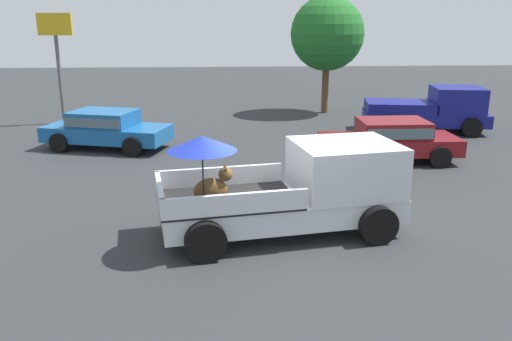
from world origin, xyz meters
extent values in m
plane|color=#2D3033|center=(0.00, 0.00, 0.00)|extent=(80.00, 80.00, 0.00)
cylinder|color=black|center=(1.56, 1.26, 0.40)|extent=(0.84, 0.41, 0.80)
cylinder|color=black|center=(1.89, -0.67, 0.40)|extent=(0.84, 0.41, 0.80)
cylinder|color=black|center=(-1.89, 0.67, 0.40)|extent=(0.84, 0.41, 0.80)
cylinder|color=black|center=(-1.56, -1.26, 0.40)|extent=(0.84, 0.41, 0.80)
cube|color=silver|center=(0.00, 0.00, 0.57)|extent=(5.23, 2.63, 0.50)
cube|color=silver|center=(1.38, 0.24, 1.36)|extent=(2.39, 2.19, 1.08)
cube|color=#4C606B|center=(2.36, 0.41, 1.56)|extent=(0.35, 1.71, 0.64)
cube|color=black|center=(-1.13, -0.20, 0.85)|extent=(3.07, 2.29, 0.06)
cube|color=silver|center=(-1.29, 0.71, 1.08)|extent=(2.78, 0.58, 0.40)
cube|color=silver|center=(-0.98, -1.10, 1.08)|extent=(2.78, 0.58, 0.40)
cube|color=silver|center=(-2.46, -0.43, 1.08)|extent=(0.41, 1.83, 0.40)
ellipsoid|color=brown|center=(-1.46, -0.48, 1.14)|extent=(0.72, 0.43, 0.52)
sphere|color=brown|center=(-1.16, -0.43, 1.46)|extent=(0.32, 0.32, 0.28)
cone|color=brown|center=(-1.18, -0.35, 1.60)|extent=(0.10, 0.10, 0.12)
cone|color=brown|center=(-1.15, -0.51, 1.60)|extent=(0.10, 0.10, 0.12)
cylinder|color=black|center=(-1.59, -0.70, 1.47)|extent=(0.03, 0.03, 1.17)
cone|color=#1E33B7|center=(-1.59, -0.70, 2.15)|extent=(1.53, 1.53, 0.28)
cylinder|color=black|center=(8.64, 10.72, 0.38)|extent=(0.79, 0.38, 0.76)
cylinder|color=black|center=(8.33, 8.84, 0.38)|extent=(0.79, 0.38, 0.76)
cylinder|color=black|center=(5.48, 11.23, 0.38)|extent=(0.79, 0.38, 0.76)
cylinder|color=black|center=(5.17, 9.36, 0.38)|extent=(0.79, 0.38, 0.76)
cube|color=navy|center=(6.90, 10.04, 0.55)|extent=(5.03, 2.55, 0.50)
cube|color=navy|center=(8.09, 9.84, 1.30)|extent=(2.17, 2.08, 1.00)
cube|color=navy|center=(5.92, 10.20, 1.00)|extent=(2.96, 2.21, 0.40)
cylinder|color=black|center=(-3.73, 8.37, 0.33)|extent=(0.70, 0.39, 0.66)
cylinder|color=black|center=(-4.22, 6.68, 0.33)|extent=(0.70, 0.39, 0.66)
cylinder|color=black|center=(-6.33, 9.12, 0.33)|extent=(0.70, 0.39, 0.66)
cylinder|color=black|center=(-6.81, 7.43, 0.33)|extent=(0.70, 0.39, 0.66)
cube|color=#195999|center=(-5.27, 7.90, 0.55)|extent=(4.62, 2.88, 0.52)
cube|color=#195999|center=(-5.37, 7.93, 1.05)|extent=(2.46, 2.12, 0.56)
cube|color=#4C606B|center=(-5.37, 7.93, 1.05)|extent=(2.42, 2.18, 0.32)
cylinder|color=black|center=(2.70, 4.75, 0.33)|extent=(0.66, 0.22, 0.66)
cylinder|color=black|center=(2.71, 6.51, 0.33)|extent=(0.66, 0.22, 0.66)
cylinder|color=black|center=(5.40, 4.74, 0.33)|extent=(0.66, 0.22, 0.66)
cylinder|color=black|center=(5.41, 6.50, 0.33)|extent=(0.66, 0.22, 0.66)
cube|color=maroon|center=(4.06, 5.62, 0.55)|extent=(4.31, 1.79, 0.52)
cube|color=maroon|center=(4.16, 5.62, 1.05)|extent=(2.11, 1.61, 0.56)
cube|color=#4C606B|center=(4.16, 5.62, 1.05)|extent=(2.05, 1.69, 0.32)
cylinder|color=#59595B|center=(-8.14, 12.61, 1.87)|extent=(0.16, 0.16, 3.73)
cube|color=gold|center=(-8.14, 12.61, 4.18)|extent=(1.40, 0.12, 0.90)
cylinder|color=brown|center=(3.71, 14.64, 1.26)|extent=(0.32, 0.32, 2.52)
sphere|color=#1E6623|center=(3.71, 14.64, 3.73)|extent=(3.45, 3.45, 3.45)
camera|label=1|loc=(-1.17, -10.24, 4.40)|focal=36.50mm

